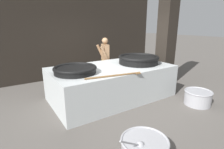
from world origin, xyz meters
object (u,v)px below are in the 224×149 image
prep_bowl_vegetables (144,148)px  prep_bowl_meat (198,97)px  giant_wok_near (75,69)px  giant_wok_far (138,59)px  cook (105,58)px

prep_bowl_vegetables → prep_bowl_meat: (2.54, 0.68, 0.02)m
giant_wok_near → giant_wok_far: 2.01m
giant_wok_near → giant_wok_far: (2.01, -0.01, 0.04)m
giant_wok_near → cook: bearing=40.8°
giant_wok_far → prep_bowl_meat: giant_wok_far is taller
prep_bowl_meat → giant_wok_far: bearing=115.3°
giant_wok_far → prep_bowl_vegetables: bearing=-128.8°
prep_bowl_vegetables → prep_bowl_meat: 2.63m
giant_wok_far → prep_bowl_vegetables: 3.00m
prep_bowl_meat → cook: bearing=108.5°
prep_bowl_meat → giant_wok_near: bearing=150.2°
giant_wok_near → giant_wok_far: bearing=-0.3°
giant_wok_far → cook: cook is taller
cook → prep_bowl_meat: cook is taller
giant_wok_near → giant_wok_far: giant_wok_far is taller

